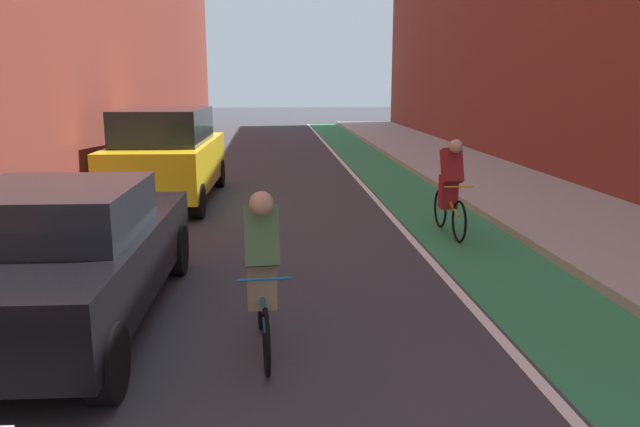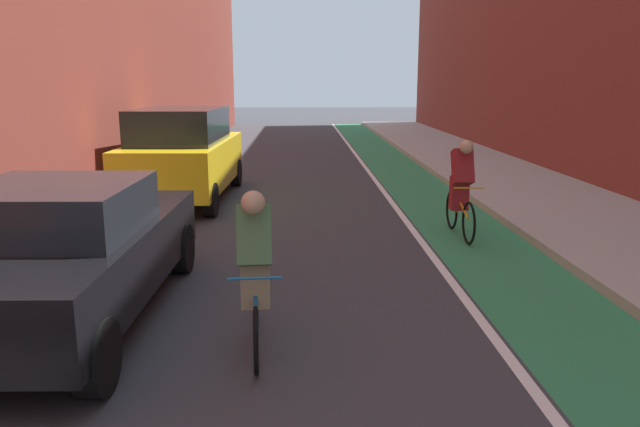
% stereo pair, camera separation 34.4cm
% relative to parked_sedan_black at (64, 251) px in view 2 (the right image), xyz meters
% --- Properties ---
extents(ground_plane, '(94.25, 94.25, 0.00)m').
position_rel_parked_sedan_black_xyz_m(ground_plane, '(2.55, 6.77, -0.79)').
color(ground_plane, '#38383D').
extents(bike_lane_paint, '(1.60, 42.84, 0.00)m').
position_rel_parked_sedan_black_xyz_m(bike_lane_paint, '(5.35, 8.77, -0.79)').
color(bike_lane_paint, '#2D8451').
rests_on(bike_lane_paint, ground).
extents(lane_divider_stripe, '(0.12, 42.84, 0.00)m').
position_rel_parked_sedan_black_xyz_m(lane_divider_stripe, '(4.45, 8.77, -0.78)').
color(lane_divider_stripe, white).
rests_on(lane_divider_stripe, ground).
extents(sidewalk_right, '(3.25, 42.84, 0.14)m').
position_rel_parked_sedan_black_xyz_m(sidewalk_right, '(7.77, 8.77, -0.72)').
color(sidewalk_right, '#A8A59E').
rests_on(sidewalk_right, ground).
extents(parked_sedan_black, '(2.03, 4.46, 1.53)m').
position_rel_parked_sedan_black_xyz_m(parked_sedan_black, '(0.00, 0.00, 0.00)').
color(parked_sedan_black, black).
rests_on(parked_sedan_black, ground).
extents(parked_suv_yellow_cab, '(2.07, 4.67, 1.98)m').
position_rel_parked_sedan_black_xyz_m(parked_suv_yellow_cab, '(-0.00, 6.84, 0.23)').
color(parked_suv_yellow_cab, yellow).
rests_on(parked_suv_yellow_cab, ground).
extents(cyclist_mid, '(0.48, 1.66, 1.59)m').
position_rel_parked_sedan_black_xyz_m(cyclist_mid, '(2.06, -0.74, 0.06)').
color(cyclist_mid, black).
rests_on(cyclist_mid, ground).
extents(cyclist_trailing, '(0.48, 1.73, 1.62)m').
position_rel_parked_sedan_black_xyz_m(cyclist_trailing, '(5.15, 3.54, 0.02)').
color(cyclist_trailing, black).
rests_on(cyclist_trailing, ground).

